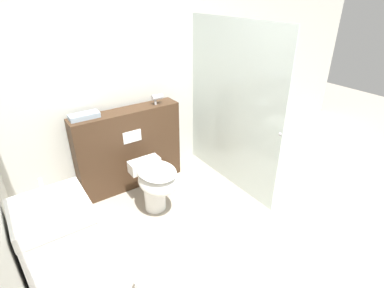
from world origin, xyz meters
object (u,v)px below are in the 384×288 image
Objects in this scene: sink_vanity at (62,253)px; waste_bin at (151,287)px; toilet at (155,182)px; hair_drier at (158,97)px.

waste_bin is at bearing -38.80° from sink_vanity.
waste_bin is at bearing -120.58° from toilet.
toilet is at bearing 59.42° from waste_bin.
toilet reaches higher than waste_bin.
toilet is at bearing 26.68° from sink_vanity.
hair_drier is (1.49, 1.15, 0.62)m from sink_vanity.
hair_drier reaches higher than toilet.
sink_vanity is at bearing -153.32° from toilet.
sink_vanity is at bearing 141.20° from waste_bin.
hair_drier is at bearing 56.48° from toilet.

